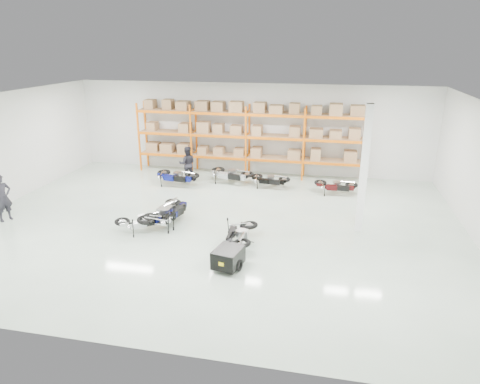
% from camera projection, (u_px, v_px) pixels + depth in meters
% --- Properties ---
extents(room, '(18.00, 18.00, 18.00)m').
position_uv_depth(room, '(213.00, 165.00, 15.15)').
color(room, silver).
rests_on(room, ground).
extents(pallet_rack, '(11.28, 0.98, 3.62)m').
position_uv_depth(pallet_rack, '(248.00, 131.00, 21.10)').
color(pallet_rack, orange).
rests_on(pallet_rack, ground).
extents(structural_column, '(0.25, 0.25, 4.50)m').
position_uv_depth(structural_column, '(364.00, 170.00, 14.60)').
color(structural_column, white).
rests_on(structural_column, ground).
extents(moto_blue_centre, '(1.24, 2.03, 1.23)m').
position_uv_depth(moto_blue_centre, '(168.00, 208.00, 15.78)').
color(moto_blue_centre, '#070946').
rests_on(moto_blue_centre, ground).
extents(moto_silver_left, '(1.74, 1.62, 1.03)m').
position_uv_depth(moto_silver_left, '(142.00, 218.00, 15.15)').
color(moto_silver_left, '#B3B6BA').
rests_on(moto_silver_left, ground).
extents(moto_black_far_left, '(1.42, 2.10, 1.24)m').
position_uv_depth(moto_black_far_left, '(165.00, 211.00, 15.53)').
color(moto_black_far_left, black).
rests_on(moto_black_far_left, ground).
extents(moto_touring_right, '(0.88, 1.74, 1.11)m').
position_uv_depth(moto_touring_right, '(239.00, 231.00, 14.02)').
color(moto_touring_right, black).
rests_on(moto_touring_right, ground).
extents(trailer, '(0.91, 1.59, 0.65)m').
position_uv_depth(trailer, '(228.00, 257.00, 12.60)').
color(trailer, black).
rests_on(trailer, ground).
extents(moto_back_a, '(1.98, 1.21, 1.20)m').
position_uv_depth(moto_back_a, '(176.00, 174.00, 20.01)').
color(moto_back_a, navy).
rests_on(moto_back_a, ground).
extents(moto_back_b, '(2.07, 1.41, 1.22)m').
position_uv_depth(moto_back_b, '(230.00, 171.00, 20.31)').
color(moto_back_b, '#A6AAB0').
rests_on(moto_back_b, ground).
extents(moto_back_c, '(1.70, 1.03, 1.04)m').
position_uv_depth(moto_back_c, '(269.00, 177.00, 19.71)').
color(moto_back_c, black).
rests_on(moto_back_c, ground).
extents(moto_back_d, '(1.65, 0.84, 1.06)m').
position_uv_depth(moto_back_d, '(336.00, 183.00, 18.85)').
color(moto_back_d, '#3F0C0F').
rests_on(moto_back_d, ground).
extents(person_left, '(0.66, 0.78, 1.80)m').
position_uv_depth(person_left, '(3.00, 198.00, 15.92)').
color(person_left, black).
rests_on(person_left, ground).
extents(person_back, '(0.98, 0.86, 1.69)m').
position_uv_depth(person_back, '(187.00, 164.00, 20.58)').
color(person_back, black).
rests_on(person_back, ground).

